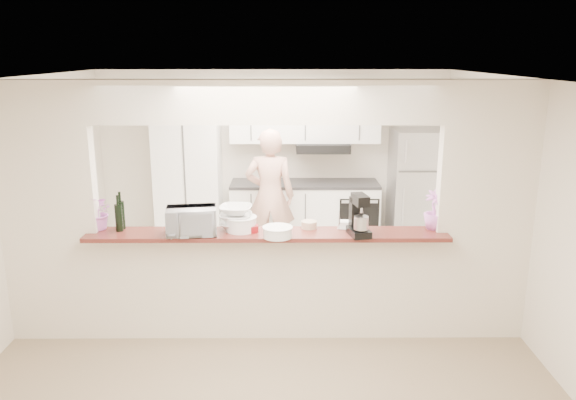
{
  "coord_description": "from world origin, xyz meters",
  "views": [
    {
      "loc": [
        0.17,
        -5.08,
        2.73
      ],
      "look_at": [
        0.2,
        0.3,
        1.31
      ],
      "focal_mm": 35.0,
      "sensor_mm": 36.0,
      "label": 1
    }
  ],
  "objects_px": {
    "refrigerator": "(417,189)",
    "stand_mixer": "(359,217)",
    "person": "(270,197)",
    "toaster_oven": "(191,221)"
  },
  "relations": [
    {
      "from": "refrigerator",
      "to": "stand_mixer",
      "type": "relative_size",
      "value": 4.34
    },
    {
      "from": "person",
      "to": "toaster_oven",
      "type": "bearing_deg",
      "value": 75.46
    },
    {
      "from": "toaster_oven",
      "to": "person",
      "type": "distance_m",
      "value": 2.29
    },
    {
      "from": "refrigerator",
      "to": "person",
      "type": "relative_size",
      "value": 0.95
    },
    {
      "from": "refrigerator",
      "to": "toaster_oven",
      "type": "height_order",
      "value": "refrigerator"
    },
    {
      "from": "refrigerator",
      "to": "person",
      "type": "xyz_separation_m",
      "value": [
        -2.08,
        -0.59,
        0.04
      ]
    },
    {
      "from": "toaster_oven",
      "to": "stand_mixer",
      "type": "xyz_separation_m",
      "value": [
        1.55,
        -0.04,
        0.05
      ]
    },
    {
      "from": "refrigerator",
      "to": "stand_mixer",
      "type": "xyz_separation_m",
      "value": [
        -1.2,
        -2.79,
        0.42
      ]
    },
    {
      "from": "refrigerator",
      "to": "stand_mixer",
      "type": "bearing_deg",
      "value": -113.34
    },
    {
      "from": "refrigerator",
      "to": "toaster_oven",
      "type": "distance_m",
      "value": 3.91
    }
  ]
}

